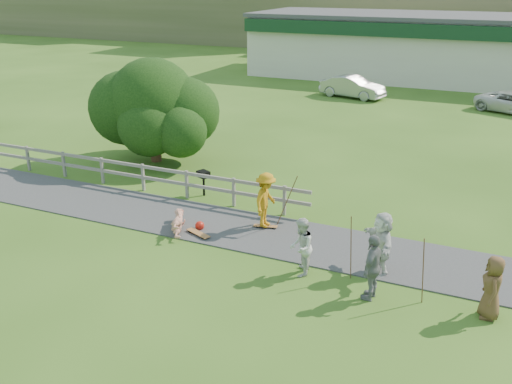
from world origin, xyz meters
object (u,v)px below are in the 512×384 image
skater_fallen (179,222)px  spectator_b (373,267)px  skater_rider (266,203)px  spectator_d (381,243)px  bbq (204,183)px  tree (154,124)px  spectator_c (492,288)px  spectator_a (301,247)px  car_silver (352,87)px

skater_fallen → spectator_b: bearing=-39.5°
skater_rider → spectator_d: (4.20, -1.48, 0.00)m
spectator_b → bbq: size_ratio=1.84×
tree → bbq: tree is taller
spectator_c → spectator_d: size_ratio=0.89×
spectator_a → spectator_d: 2.27m
spectator_b → spectator_a: bearing=-94.5°
skater_fallen → bbq: size_ratio=1.79×
spectator_b → spectator_c: (2.90, 0.33, -0.08)m
spectator_a → spectator_b: spectator_b is taller
skater_fallen → spectator_d: bearing=-27.8°
car_silver → bbq: (-0.13, -20.86, -0.25)m
spectator_b → car_silver: bearing=-156.3°
bbq → skater_rider: bearing=-3.7°
skater_fallen → skater_rider: bearing=1.1°
skater_rider → spectator_a: size_ratio=1.09×
skater_fallen → spectator_a: spectator_a is taller
spectator_d → spectator_c: bearing=38.2°
spectator_c → skater_fallen: bearing=-108.1°
spectator_a → spectator_c: spectator_a is taller
spectator_a → spectator_b: (2.13, -0.44, 0.06)m
spectator_a → spectator_c: (5.03, -0.12, -0.02)m
spectator_b → bbq: (-7.69, 4.76, -0.42)m
skater_rider → skater_fallen: 2.97m
spectator_d → tree: tree is taller
skater_fallen → spectator_c: bearing=-33.9°
spectator_a → spectator_b: bearing=64.2°
spectator_c → tree: tree is taller
spectator_b → skater_fallen: bearing=-95.5°
spectator_b → tree: size_ratio=0.29×
skater_fallen → spectator_b: (6.86, -1.56, 0.59)m
spectator_a → tree: 12.17m
skater_rider → bbq: bearing=62.1°
car_silver → bbq: bearing=-168.0°
spectator_c → spectator_d: (-2.99, 1.11, 0.11)m
spectator_d → car_silver: spectator_d is taller
spectator_b → car_silver: 26.72m
car_silver → skater_rider: bearing=-159.4°
spectator_a → bbq: size_ratio=1.72×
skater_rider → skater_fallen: skater_rider is taller
spectator_a → spectator_b: size_ratio=0.93×
skater_rider → spectator_d: spectator_d is taller
skater_fallen → car_silver: bearing=64.9°
spectator_b → spectator_c: 2.92m
car_silver → tree: 18.44m
spectator_c → bbq: spectator_c is taller
spectator_a → tree: size_ratio=0.27×
spectator_b → spectator_c: spectator_b is taller
spectator_a → bbq: (-5.56, 4.31, -0.36)m
spectator_c → spectator_d: bearing=-121.3°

